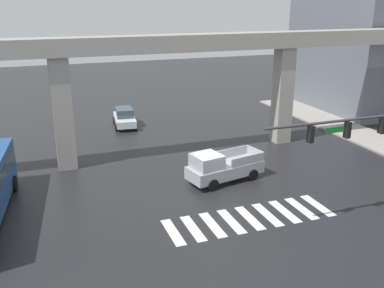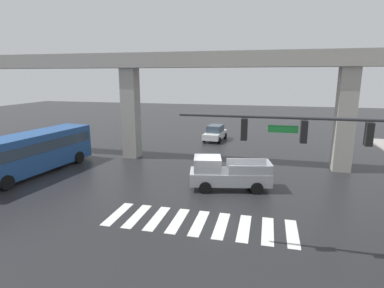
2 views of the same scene
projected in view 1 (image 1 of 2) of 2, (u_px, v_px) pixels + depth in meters
ground_plane at (215, 185)px, 27.94m from camera, size 120.00×120.00×0.00m
crosswalk_stripes at (250, 218)px, 23.66m from camera, size 9.35×2.80×0.01m
elevated_overpass at (182, 54)px, 31.30m from camera, size 54.70×1.80×8.98m
pickup_truck at (221, 167)px, 28.12m from camera, size 5.38×2.89×2.08m
sedan_white at (125, 117)px, 40.57m from camera, size 2.30×4.46×1.72m
traffic_signal_mast at (364, 137)px, 22.44m from camera, size 8.69×0.32×6.20m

